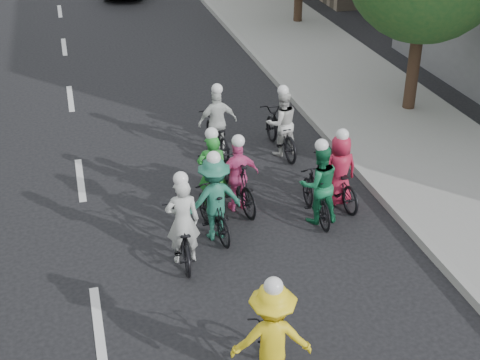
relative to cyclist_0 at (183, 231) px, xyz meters
name	(u,v)px	position (x,y,z in m)	size (l,w,h in m)	color
ground	(98,326)	(-1.65, -1.48, -0.58)	(120.00, 120.00, 0.00)	black
sidewalk_right	(333,72)	(6.35, 8.52, -0.50)	(4.00, 80.00, 0.15)	gray
curb_right	(273,77)	(4.40, 8.52, -0.49)	(0.18, 80.00, 0.18)	#999993
cyclist_0	(183,231)	(0.00, 0.00, 0.00)	(0.70, 1.74, 1.80)	black
cyclist_1	(318,190)	(2.80, 0.64, 0.09)	(0.81, 1.63, 1.77)	black
cyclist_2	(271,346)	(0.60, -3.34, 0.14)	(1.22, 1.61, 1.88)	black
cyclist_3	(237,180)	(1.41, 1.49, 0.04)	(0.93, 1.85, 1.66)	black
cyclist_4	(338,176)	(3.46, 1.20, 0.01)	(0.78, 1.87, 1.67)	black
cyclist_5	(212,180)	(0.91, 1.62, 0.06)	(0.80, 1.84, 1.81)	black
cyclist_6	(281,129)	(3.05, 3.68, 0.04)	(0.79, 1.96, 1.72)	black
cyclist_7	(214,204)	(0.72, 0.59, 0.12)	(1.15, 1.66, 1.81)	black
cyclist_8	(217,129)	(1.60, 4.10, 0.02)	(0.96, 1.76, 1.74)	black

